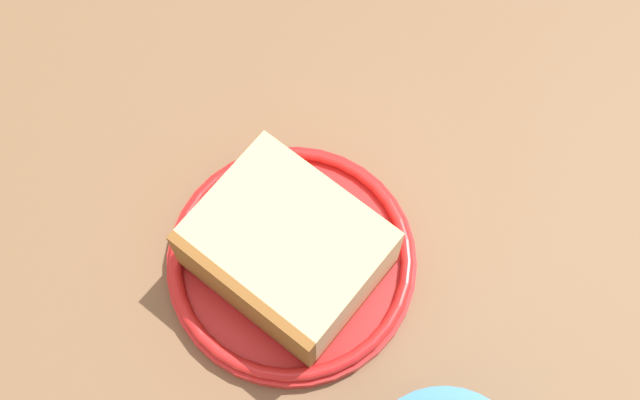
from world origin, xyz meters
The scene contains 3 objects.
ground_plane centered at (0.00, 0.00, -1.82)cm, with size 157.13×157.13×3.64cm, color brown.
small_plate centered at (-7.95, -1.67, 0.95)cm, with size 15.86×15.86×1.94cm.
cake_slice centered at (-8.18, -1.81, 3.89)cm, with size 12.94×13.54×5.47cm.
Camera 1 is at (-11.91, -17.68, 53.41)cm, focal length 48.56 mm.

